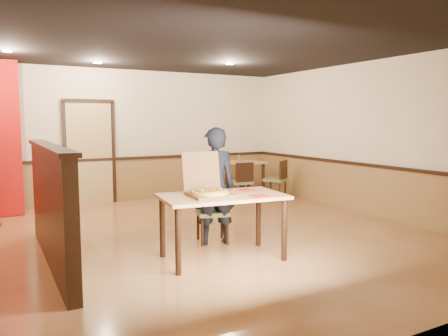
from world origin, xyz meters
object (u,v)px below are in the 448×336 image
object	(u,v)px
diner_chair	(211,209)
side_table	(245,169)
diner	(214,186)
condiment	(239,158)
pizza_box	(209,190)
main_table	(222,204)
side_chair_right	(278,178)
side_chair_left	(242,181)

from	to	relation	value
diner_chair	side_table	xyz separation A→B (m)	(2.34, 2.94, 0.15)
diner	condiment	xyz separation A→B (m)	(2.25, 3.16, 0.06)
diner	pizza_box	xyz separation A→B (m)	(-0.40, -0.63, 0.06)
main_table	pizza_box	distance (m)	0.25
side_chair_right	diner	bearing A→B (deg)	7.87
diner_chair	condiment	distance (m)	3.77
main_table	condiment	distance (m)	4.55
side_chair_left	condiment	bearing A→B (deg)	-113.70
side_chair_left	side_table	world-z (taller)	side_chair_left
diner	side_chair_left	bearing A→B (deg)	-113.64
diner	condiment	size ratio (longest dim) A/B	11.26
main_table	diner_chair	bearing A→B (deg)	78.87
diner_chair	side_chair_left	distance (m)	3.00
main_table	condiment	bearing A→B (deg)	63.13
main_table	diner	world-z (taller)	diner
main_table	side_table	world-z (taller)	main_table
side_table	diner	distance (m)	3.89
side_table	pizza_box	distance (m)	4.64
side_chair_left	side_chair_right	world-z (taller)	side_chair_left
diner_chair	condiment	bearing A→B (deg)	69.01
side_chair_left	side_table	xyz separation A→B (m)	(0.45, 0.61, 0.15)
side_table	condiment	bearing A→B (deg)	144.36
side_chair_left	pizza_box	bearing A→B (deg)	55.88
main_table	side_table	xyz separation A→B (m)	(2.58, 3.74, -0.08)
side_chair_right	condiment	distance (m)	0.99
side_chair_right	diner	world-z (taller)	diner
side_chair_right	condiment	size ratio (longest dim) A/B	5.91
side_chair_right	condiment	xyz separation A→B (m)	(-0.60, 0.68, 0.41)
diner_chair	diner	bearing A→B (deg)	-84.82
side_table	diner_chair	bearing A→B (deg)	-128.47
main_table	side_chair_right	xyz separation A→B (m)	(3.07, 3.13, -0.23)
main_table	side_chair_left	size ratio (longest dim) A/B	1.86
side_chair_right	main_table	bearing A→B (deg)	12.41
side_chair_left	diner	bearing A→B (deg)	54.88
condiment	diner	bearing A→B (deg)	-125.46
side_chair_left	condiment	world-z (taller)	condiment
diner_chair	pizza_box	bearing A→B (deg)	-103.56
side_chair_right	diner	size ratio (longest dim) A/B	0.52
diner_chair	side_chair_left	bearing A→B (deg)	66.42
diner	pizza_box	distance (m)	0.75
side_chair_left	side_chair_right	xyz separation A→B (m)	(0.94, 0.01, -0.00)
main_table	diner	bearing A→B (deg)	77.42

